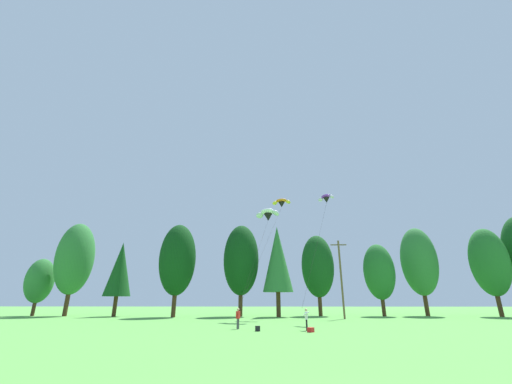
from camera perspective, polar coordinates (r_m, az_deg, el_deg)
The scene contains 18 objects.
treeline_tree_a at distance 62.71m, azimuth -34.64°, elevation -13.11°, with size 4.16×4.16×8.73m.
treeline_tree_b at distance 59.61m, azimuth -30.03°, elevation -10.39°, with size 5.69×5.69×14.42m.
treeline_tree_c at distance 54.84m, azimuth -23.48°, elevation -12.71°, with size 4.04×4.04×11.08m.
treeline_tree_d at distance 50.61m, azimuth -14.06°, elevation -11.78°, with size 5.48×5.48×13.62m.
treeline_tree_e at distance 51.23m, azimuth -2.72°, elevation -12.17°, with size 5.57×5.57×13.96m.
treeline_tree_f at distance 49.54m, azimuth 3.92°, elevation -11.98°, with size 4.55×4.55×13.39m.
treeline_tree_g at distance 53.67m, azimuth 11.14°, elevation -13.04°, with size 5.20×5.20×12.61m.
treeline_tree_h at distance 55.13m, azimuth 21.45°, elevation -13.31°, with size 4.76×4.76×10.96m.
treeline_tree_i at distance 58.79m, azimuth 27.49°, elevation -11.08°, with size 5.52×5.52×13.80m.
treeline_tree_j at distance 61.90m, azimuth 36.67°, elevation -10.13°, with size 5.37×5.37×13.20m.
utility_pole at distance 45.85m, azimuth 15.20°, elevation -14.55°, with size 2.20×0.26×10.31m.
kite_flyer_near at distance 29.12m, azimuth -3.28°, elevation -21.69°, with size 0.40×0.60×1.69m.
kite_flyer_mid at distance 27.99m, azimuth 9.14°, elevation -21.58°, with size 0.61×0.64×1.69m.
parafoil_kite_high_white at distance 42.83m, azimuth 2.15°, elevation -4.06°, with size 4.82×13.66×13.07m.
parafoil_kite_mid_purple at distance 40.38m, azimuth 12.63°, elevation -1.13°, with size 5.85×10.94×13.39m.
parafoil_kite_far_orange at distance 48.09m, azimuth 4.65°, elevation -1.96°, with size 6.70×17.61×15.94m.
backpack at distance 27.19m, azimuth 0.30°, elevation -23.57°, with size 0.32×0.24×0.40m, color black.
picnic_cooler at distance 26.78m, azimuth 9.91°, elevation -23.44°, with size 0.52×0.36×0.34m, color red.
Camera 1 is at (-2.31, -6.44, 2.35)m, focal length 22.02 mm.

